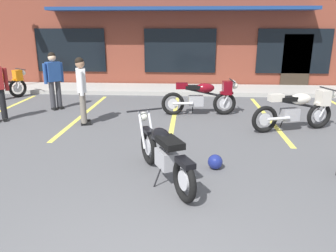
{
  "coord_description": "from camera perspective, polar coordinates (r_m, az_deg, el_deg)",
  "views": [
    {
      "loc": [
        0.41,
        -2.28,
        2.38
      ],
      "look_at": [
        0.01,
        3.73,
        0.55
      ],
      "focal_mm": 35.11,
      "sensor_mm": 36.0,
      "label": 1
    }
  ],
  "objects": [
    {
      "name": "ground_plane",
      "position": [
        6.09,
        -0.4,
        -6.12
      ],
      "size": [
        80.0,
        80.0,
        0.0
      ],
      "primitive_type": "plane",
      "color": "#515154"
    },
    {
      "name": "sidewalk_kerb",
      "position": [
        12.63,
        1.88,
        6.37
      ],
      "size": [
        22.0,
        1.8,
        0.14
      ],
      "primitive_type": "cube",
      "color": "#A8A59E",
      "rests_on": "ground_plane"
    },
    {
      "name": "brick_storefront_building",
      "position": [
        16.39,
        2.45,
        15.25
      ],
      "size": [
        16.59,
        6.97,
        3.81
      ],
      "color": "brown",
      "rests_on": "ground_plane"
    },
    {
      "name": "painted_stall_lines",
      "position": [
        9.13,
        1.08,
        1.82
      ],
      "size": [
        10.35,
        4.8,
        0.01
      ],
      "color": "#DBCC4C",
      "rests_on": "ground_plane"
    },
    {
      "name": "motorcycle_foreground_classic",
      "position": [
        5.21,
        -0.73,
        -4.69
      ],
      "size": [
        1.23,
        1.93,
        0.98
      ],
      "color": "black",
      "rests_on": "ground_plane"
    },
    {
      "name": "motorcycle_red_sportbike",
      "position": [
        8.3,
        21.59,
        2.81
      ],
      "size": [
        2.05,
        0.96,
        0.98
      ],
      "color": "black",
      "rests_on": "ground_plane"
    },
    {
      "name": "motorcycle_silver_naked",
      "position": [
        9.17,
        6.11,
        5.16
      ],
      "size": [
        2.11,
        0.66,
        0.98
      ],
      "color": "black",
      "rests_on": "ground_plane"
    },
    {
      "name": "person_in_shorts_foreground",
      "position": [
        10.25,
        -19.21,
        7.97
      ],
      "size": [
        0.48,
        0.51,
        1.68
      ],
      "color": "black",
      "rests_on": "ground_plane"
    },
    {
      "name": "person_near_building",
      "position": [
        8.4,
        -14.77,
        6.55
      ],
      "size": [
        0.36,
        0.6,
        1.68
      ],
      "color": "black",
      "rests_on": "ground_plane"
    },
    {
      "name": "helmet_on_pavement",
      "position": [
        5.79,
        8.19,
        -6.17
      ],
      "size": [
        0.26,
        0.26,
        0.26
      ],
      "color": "navy",
      "rests_on": "ground_plane"
    }
  ]
}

